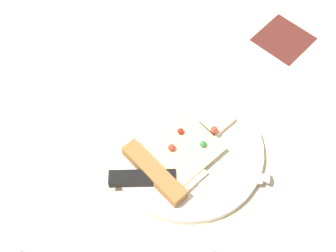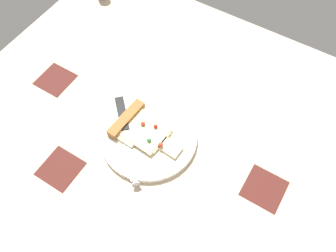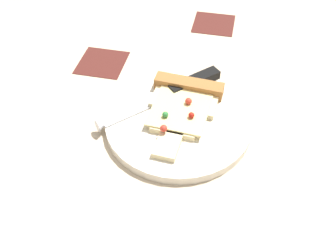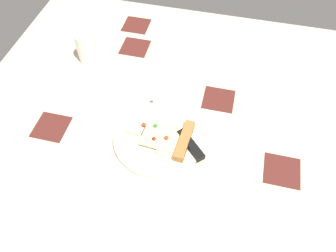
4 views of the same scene
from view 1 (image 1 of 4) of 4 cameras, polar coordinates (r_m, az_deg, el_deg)
The scene contains 4 objects.
ground_plane at distance 72.83cm, azimuth 6.18°, elevation -4.97°, with size 110.53×110.53×3.00cm.
plate at distance 71.14cm, azimuth 2.47°, elevation -3.06°, with size 24.03×24.03×1.56cm, color silver.
pizza_slice at distance 68.89cm, azimuth 0.96°, elevation -3.76°, with size 12.15×17.90×2.45cm.
knife at distance 67.47cm, azimuth 0.64°, elevation -6.65°, with size 18.52×18.39×2.45cm.
Camera 1 is at (-15.73, 27.88, 63.93)cm, focal length 47.91 mm.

